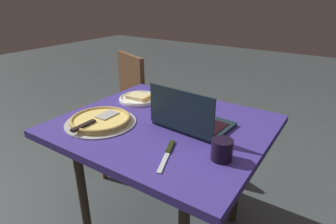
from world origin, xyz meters
name	(u,v)px	position (x,y,z in m)	size (l,w,h in m)	color
dining_table	(164,135)	(0.00, 0.00, 0.64)	(1.00, 0.88, 0.71)	navy
laptop	(190,119)	(-0.14, -0.03, 0.75)	(0.36, 0.27, 0.21)	#17282E
pizza_plate	(140,98)	(0.30, -0.18, 0.73)	(0.24, 0.24, 0.04)	white
pizza_tray	(100,120)	(0.26, 0.18, 0.73)	(0.35, 0.35, 0.04)	#A8AAA8
table_knife	(168,152)	(-0.18, 0.23, 0.72)	(0.10, 0.23, 0.01)	#B6C3BD
drink_cup	(222,149)	(-0.37, 0.15, 0.76)	(0.08, 0.08, 0.08)	black
chair_near	(120,103)	(0.74, -0.46, 0.50)	(0.51, 0.51, 0.88)	brown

